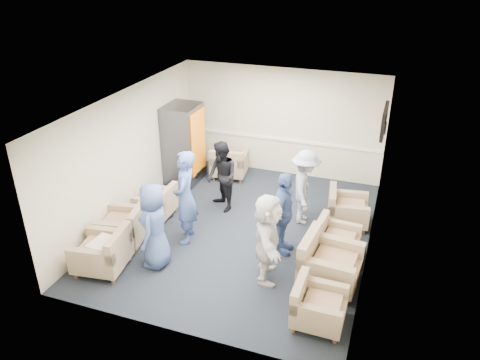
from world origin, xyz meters
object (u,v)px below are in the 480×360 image
(armchair_left_near, at_px, (105,253))
(armchair_right_midfar, at_px, (334,241))
(vending_machine, at_px, (184,144))
(armchair_right_midnear, at_px, (327,265))
(person_mid_left, at_px, (185,197))
(armchair_left_mid, at_px, (125,227))
(person_mid_right, at_px, (283,214))
(armchair_corner, at_px, (229,164))
(armchair_right_far, at_px, (345,210))
(armchair_right_near, at_px, (316,307))
(person_back_left, at_px, (222,177))
(person_back_right, at_px, (305,187))
(person_front_left, at_px, (154,226))
(person_front_right, at_px, (268,238))
(armchair_left_far, at_px, (158,204))

(armchair_left_near, bearing_deg, armchair_right_midfar, 107.84)
(armchair_left_near, xyz_separation_m, vending_machine, (-0.23, 3.80, 0.62))
(armchair_left_near, relative_size, armchair_right_midnear, 0.94)
(armchair_right_midnear, distance_m, person_mid_left, 2.92)
(armchair_left_mid, relative_size, vending_machine, 0.51)
(armchair_left_mid, height_order, vending_machine, vending_machine)
(armchair_right_midfar, xyz_separation_m, person_mid_right, (-0.94, -0.20, 0.51))
(armchair_corner, bearing_deg, armchair_right_far, 149.24)
(armchair_right_midfar, bearing_deg, armchair_right_far, 2.99)
(armchair_right_midfar, bearing_deg, armchair_right_near, -174.21)
(person_back_left, height_order, person_back_right, person_back_right)
(armchair_left_near, height_order, armchair_right_midfar, armchair_left_near)
(armchair_right_near, bearing_deg, person_front_left, 80.37)
(armchair_left_near, height_order, armchair_right_midnear, armchair_right_midnear)
(armchair_right_midfar, bearing_deg, person_mid_right, 106.98)
(person_mid_left, distance_m, person_front_right, 1.94)
(armchair_left_mid, bearing_deg, armchair_left_near, -1.85)
(person_front_left, xyz_separation_m, person_back_right, (2.18, 2.35, -0.00))
(armchair_right_far, relative_size, person_front_right, 0.57)
(armchair_right_near, height_order, person_back_right, person_back_right)
(vending_machine, xyz_separation_m, person_mid_left, (1.18, -2.43, -0.02))
(armchair_right_near, relative_size, person_back_right, 0.48)
(armchair_left_near, bearing_deg, person_front_left, 112.95)
(person_front_left, bearing_deg, person_mid_left, 161.39)
(armchair_corner, xyz_separation_m, person_back_right, (2.23, -1.51, 0.46))
(armchair_right_near, distance_m, person_front_right, 1.40)
(armchair_right_midnear, distance_m, person_back_right, 2.10)
(armchair_corner, relative_size, person_mid_left, 0.51)
(armchair_corner, distance_m, person_mid_left, 3.01)
(person_front_left, distance_m, person_front_right, 2.02)
(armchair_left_far, bearing_deg, person_back_left, 121.29)
(armchair_left_far, xyz_separation_m, armchair_corner, (0.76, 2.33, 0.04))
(armchair_right_near, relative_size, armchair_corner, 0.81)
(armchair_left_near, distance_m, armchair_right_midnear, 3.89)
(armchair_left_near, bearing_deg, armchair_left_mid, -179.76)
(armchair_corner, height_order, person_back_left, person_back_left)
(armchair_right_far, relative_size, vending_machine, 0.48)
(armchair_right_near, bearing_deg, person_back_left, 43.63)
(armchair_left_near, distance_m, armchair_left_far, 1.99)
(person_front_left, bearing_deg, vending_machine, -171.07)
(armchair_left_far, bearing_deg, armchair_left_mid, -6.36)
(armchair_right_far, distance_m, vending_machine, 4.16)
(armchair_left_near, height_order, armchair_right_far, armchair_left_near)
(armchair_left_near, xyz_separation_m, armchair_right_midnear, (3.78, 0.92, 0.04))
(armchair_left_mid, bearing_deg, person_front_right, 77.30)
(armchair_right_midfar, height_order, person_front_left, person_front_left)
(armchair_corner, height_order, person_front_right, person_front_right)
(person_back_left, relative_size, person_mid_right, 0.96)
(armchair_right_far, bearing_deg, person_front_left, 121.70)
(armchair_right_far, height_order, person_back_right, person_back_right)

